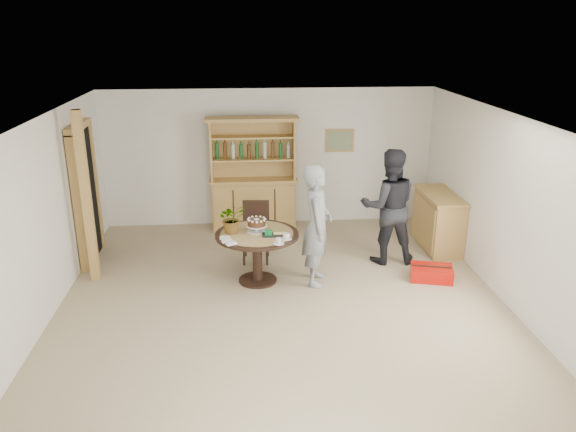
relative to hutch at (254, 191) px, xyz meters
The scene contains 17 objects.
ground 3.33m from the hutch, 84.71° to the right, with size 7.00×7.00×0.00m, color tan.
room_shell 3.41m from the hutch, 84.65° to the right, with size 6.04×7.04×2.52m.
doorway 2.94m from the hutch, 154.78° to the right, with size 0.13×1.10×2.18m.
pine_post 3.20m from the hutch, 139.62° to the right, with size 0.12×0.12×2.50m, color tan.
hutch is the anchor object (origin of this frame).
sideboard 3.29m from the hutch, 22.21° to the right, with size 0.54×1.26×0.94m.
dining_table 2.31m from the hutch, 90.32° to the right, with size 1.20×1.20×0.76m.
dining_chair 1.49m from the hutch, 90.25° to the right, with size 0.45×0.45×0.95m.
birthday_cake 2.26m from the hutch, 90.33° to the right, with size 0.30×0.30×0.20m.
flower_vase 2.30m from the hutch, 99.14° to the right, with size 0.38×0.33×0.42m, color #3F7233.
gift_tray 2.44m from the hutch, 85.26° to the right, with size 0.30×0.20×0.08m.
coffee_cup_a 2.62m from the hutch, 81.49° to the right, with size 0.15×0.15×0.09m.
coffee_cup_b 2.77m from the hutch, 84.47° to the right, with size 0.15×0.15×0.08m.
napkins 2.66m from the hutch, 99.17° to the right, with size 0.24×0.33×0.03m.
teen_boy 2.56m from the hutch, 70.82° to the right, with size 0.64×0.42×1.76m, color gray.
adult_person 2.69m from the hutch, 40.24° to the right, with size 0.88×0.69×1.82m, color black.
red_suitcase 3.59m from the hutch, 44.05° to the right, with size 0.68×0.54×0.21m.
Camera 1 is at (-0.50, -6.56, 3.62)m, focal length 35.00 mm.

